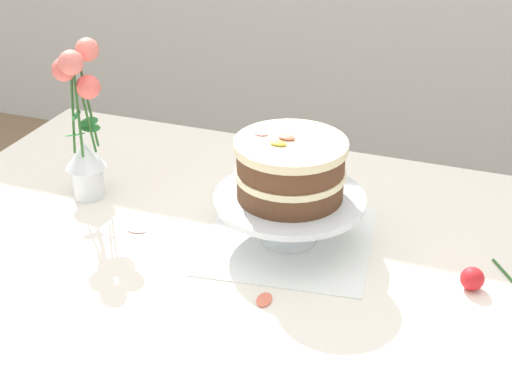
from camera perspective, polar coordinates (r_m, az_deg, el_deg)
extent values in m
cube|color=white|center=(1.40, -1.60, -4.95)|extent=(1.40, 1.00, 0.03)
cylinder|color=brown|center=(2.14, -12.53, -4.44)|extent=(0.06, 0.06, 0.71)
cube|color=white|center=(1.42, 2.59, -3.78)|extent=(0.36, 0.36, 0.00)
cylinder|color=silver|center=(1.41, 2.59, -3.56)|extent=(0.11, 0.11, 0.01)
cylinder|color=silver|center=(1.39, 2.63, -2.08)|extent=(0.03, 0.03, 0.07)
cylinder|color=silver|center=(1.37, 2.67, -0.52)|extent=(0.29, 0.29, 0.01)
cylinder|color=brown|center=(1.36, 2.69, 0.48)|extent=(0.20, 0.20, 0.04)
cylinder|color=beige|center=(1.34, 2.72, 1.51)|extent=(0.21, 0.21, 0.01)
cylinder|color=brown|center=(1.33, 2.75, 2.55)|extent=(0.20, 0.20, 0.04)
cylinder|color=beige|center=(1.32, 2.78, 3.70)|extent=(0.21, 0.21, 0.02)
ellipsoid|color=yellow|center=(1.30, 1.79, 3.88)|extent=(0.03, 0.02, 0.01)
ellipsoid|color=pink|center=(1.34, 0.40, 4.68)|extent=(0.03, 0.03, 0.00)
ellipsoid|color=pink|center=(1.31, 1.45, 4.14)|extent=(0.04, 0.04, 0.00)
ellipsoid|color=#E56B51|center=(1.32, 2.43, 4.34)|extent=(0.03, 0.02, 0.01)
cylinder|color=silver|center=(1.60, -13.10, 0.80)|extent=(0.07, 0.07, 0.07)
cone|color=silver|center=(1.57, -13.35, 2.86)|extent=(0.09, 0.09, 0.06)
cylinder|color=#2D6028|center=(1.53, -13.11, 5.55)|extent=(0.02, 0.01, 0.14)
sphere|color=#F6675E|center=(1.50, -13.10, 8.07)|extent=(0.05, 0.05, 0.05)
ellipsoid|color=#236B2D|center=(1.54, -12.96, 4.98)|extent=(0.05, 0.03, 0.02)
cylinder|color=#2D6028|center=(1.53, -13.13, 7.00)|extent=(0.01, 0.03, 0.21)
sphere|color=#ED7469|center=(1.51, -13.19, 10.89)|extent=(0.05, 0.05, 0.05)
ellipsoid|color=#236B2D|center=(1.54, -13.04, 5.43)|extent=(0.03, 0.05, 0.02)
cylinder|color=#2D6028|center=(1.55, -13.89, 6.50)|extent=(0.02, 0.02, 0.18)
sphere|color=#E9636D|center=(1.53, -14.35, 9.79)|extent=(0.05, 0.05, 0.05)
cylinder|color=#2D6028|center=(1.53, -14.26, 6.14)|extent=(0.02, 0.01, 0.18)
sphere|color=#E76760|center=(1.49, -14.94, 9.31)|extent=(0.05, 0.05, 0.05)
ellipsoid|color=#236B2D|center=(1.55, -14.08, 4.42)|extent=(0.05, 0.04, 0.01)
cylinder|color=#2D6028|center=(1.51, -13.89, 6.34)|extent=(0.01, 0.02, 0.20)
sphere|color=#E8746B|center=(1.46, -14.40, 9.86)|extent=(0.05, 0.05, 0.05)
ellipsoid|color=#236B2D|center=(1.50, -14.00, 5.90)|extent=(0.04, 0.05, 0.01)
sphere|color=red|center=(1.33, 16.70, -6.57)|extent=(0.04, 0.04, 0.04)
ellipsoid|color=#E56B51|center=(1.26, 0.66, -8.49)|extent=(0.03, 0.04, 0.01)
ellipsoid|color=pink|center=(1.47, -9.44, -2.96)|extent=(0.04, 0.03, 0.00)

